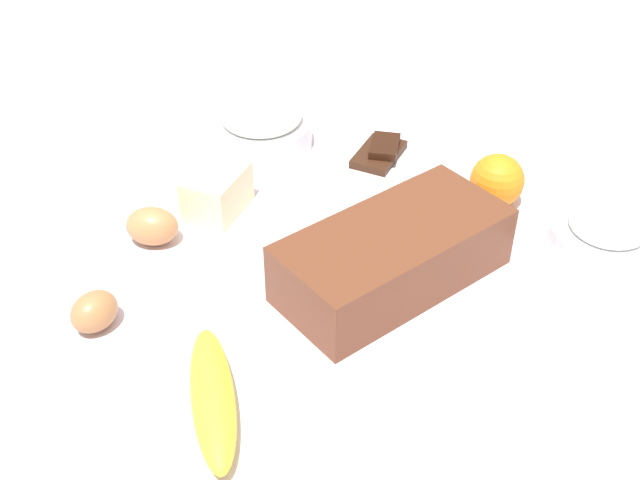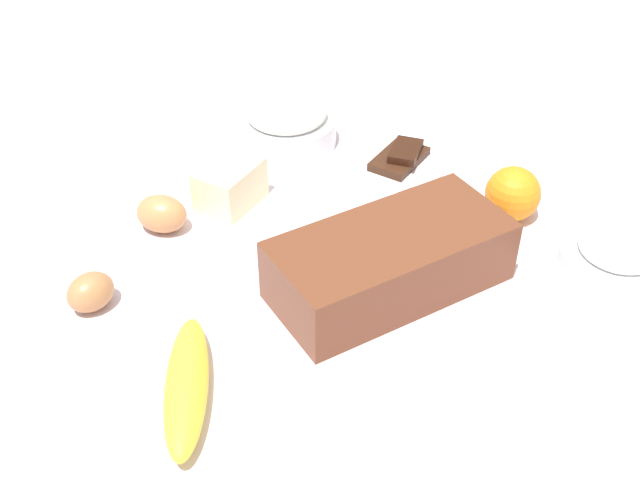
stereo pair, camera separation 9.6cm
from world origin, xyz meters
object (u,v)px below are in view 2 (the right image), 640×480
object	(u,v)px
flour_bowl	(287,123)
chocolate_plate	(400,162)
loaf_pan	(390,260)
egg_near_butter	(91,292)
orange_fruit	(513,194)
sugar_bowl	(617,259)
banana	(187,385)
butter_block	(230,185)
egg_beside_bowl	(162,214)

from	to	relation	value
flour_bowl	chocolate_plate	xyz separation A→B (m)	(0.08, -0.16, -0.02)
flour_bowl	loaf_pan	bearing A→B (deg)	-108.84
loaf_pan	egg_near_butter	bearing A→B (deg)	154.96
orange_fruit	flour_bowl	bearing A→B (deg)	107.38
sugar_bowl	orange_fruit	size ratio (longest dim) A/B	1.87
sugar_bowl	chocolate_plate	world-z (taller)	sugar_bowl
banana	butter_block	bearing A→B (deg)	47.46
sugar_bowl	butter_block	world-z (taller)	sugar_bowl
flour_bowl	sugar_bowl	bearing A→B (deg)	-78.46
sugar_bowl	egg_near_butter	bearing A→B (deg)	144.54
banana	chocolate_plate	distance (m)	0.50
sugar_bowl	egg_near_butter	size ratio (longest dim) A/B	2.40
egg_beside_bowl	chocolate_plate	size ratio (longest dim) A/B	0.52
loaf_pan	sugar_bowl	xyz separation A→B (m)	(0.22, -0.16, -0.01)
sugar_bowl	egg_beside_bowl	xyz separation A→B (m)	(-0.37, 0.44, -0.00)
sugar_bowl	butter_block	xyz separation A→B (m)	(-0.26, 0.43, 0.00)
flour_bowl	orange_fruit	world-z (taller)	same
banana	egg_near_butter	bearing A→B (deg)	92.57
orange_fruit	butter_block	distance (m)	0.38
egg_near_butter	chocolate_plate	distance (m)	0.48
sugar_bowl	loaf_pan	bearing A→B (deg)	143.35
butter_block	egg_near_butter	xyz separation A→B (m)	(-0.24, -0.07, -0.01)
egg_near_butter	egg_beside_bowl	size ratio (longest dim) A/B	0.85
butter_block	chocolate_plate	bearing A→B (deg)	-19.79
loaf_pan	banana	bearing A→B (deg)	-172.17
egg_beside_bowl	orange_fruit	bearing A→B (deg)	-36.69
orange_fruit	banana	bearing A→B (deg)	178.88
chocolate_plate	flour_bowl	bearing A→B (deg)	115.79
sugar_bowl	banana	distance (m)	0.53
orange_fruit	chocolate_plate	bearing A→B (deg)	98.98
banana	loaf_pan	bearing A→B (deg)	-1.66
butter_block	egg_near_butter	bearing A→B (deg)	-164.62
egg_near_butter	chocolate_plate	bearing A→B (deg)	-2.25
banana	butter_block	size ratio (longest dim) A/B	2.11
egg_near_butter	chocolate_plate	xyz separation A→B (m)	(0.48, -0.02, -0.01)
flour_bowl	orange_fruit	xyz separation A→B (m)	(0.11, -0.34, 0.00)
loaf_pan	chocolate_plate	bearing A→B (deg)	51.81
loaf_pan	sugar_bowl	bearing A→B (deg)	-27.16
loaf_pan	orange_fruit	world-z (taller)	loaf_pan
flour_bowl	egg_beside_bowl	xyz separation A→B (m)	(-0.26, -0.07, -0.01)
chocolate_plate	loaf_pan	bearing A→B (deg)	-137.68
egg_near_butter	egg_beside_bowl	xyz separation A→B (m)	(0.14, 0.08, 0.00)
loaf_pan	egg_near_butter	xyz separation A→B (m)	(-0.29, 0.20, -0.02)
loaf_pan	flour_bowl	size ratio (longest dim) A/B	1.99
sugar_bowl	egg_beside_bowl	size ratio (longest dim) A/B	2.03
egg_beside_bowl	egg_near_butter	bearing A→B (deg)	-151.65
orange_fruit	butter_block	size ratio (longest dim) A/B	0.81
banana	orange_fruit	world-z (taller)	orange_fruit
loaf_pan	flour_bowl	bearing A→B (deg)	80.65
egg_near_butter	flour_bowl	bearing A→B (deg)	19.74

